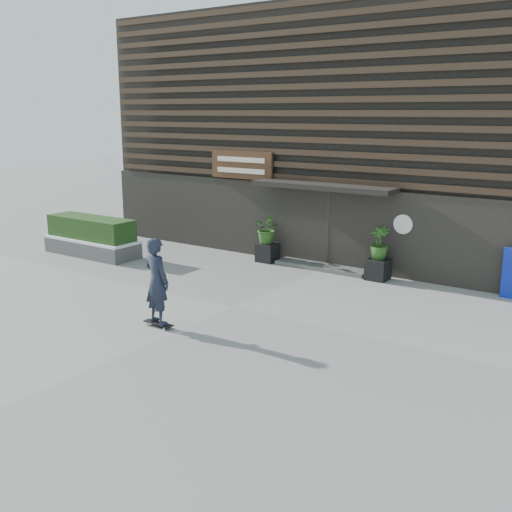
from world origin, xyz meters
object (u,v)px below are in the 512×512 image
Objects in this scene: planter_pot_left at (268,252)px; skateboarder at (157,281)px; raised_bed at (92,247)px; planter_pot_right at (378,269)px.

planter_pot_left is 6.65m from skateboarder.
skateboarder is at bearing -30.03° from raised_bed.
skateboarder is at bearing -110.77° from planter_pot_right.
skateboarder is at bearing -78.24° from planter_pot_left.
planter_pot_left is at bearing 180.00° from planter_pot_right.
planter_pot_left reaches higher than raised_bed.
planter_pot_left is 5.97m from raised_bed.
planter_pot_right reaches higher than raised_bed.
skateboarder reaches higher than raised_bed.
planter_pot_left is 0.29× the size of skateboarder.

